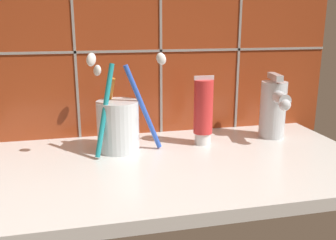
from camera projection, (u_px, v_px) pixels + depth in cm
name	position (u px, v px, depth cm)	size (l,w,h in cm)	color
sink_counter	(173.00, 167.00, 64.78)	(69.15, 36.80, 2.00)	silver
tile_wall_backsplash	(152.00, 20.00, 76.04)	(79.15, 1.72, 51.32)	#933819
toothbrush_cup	(118.00, 124.00, 68.85)	(14.82, 12.18, 18.65)	silver
toothpaste_tube	(203.00, 111.00, 72.06)	(3.87, 3.69, 13.49)	white
sink_faucet	(274.00, 107.00, 76.26)	(5.27, 10.77, 13.19)	silver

